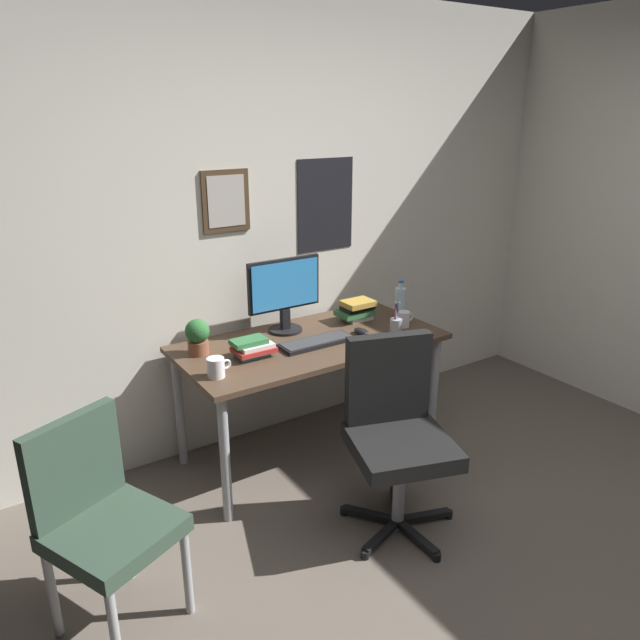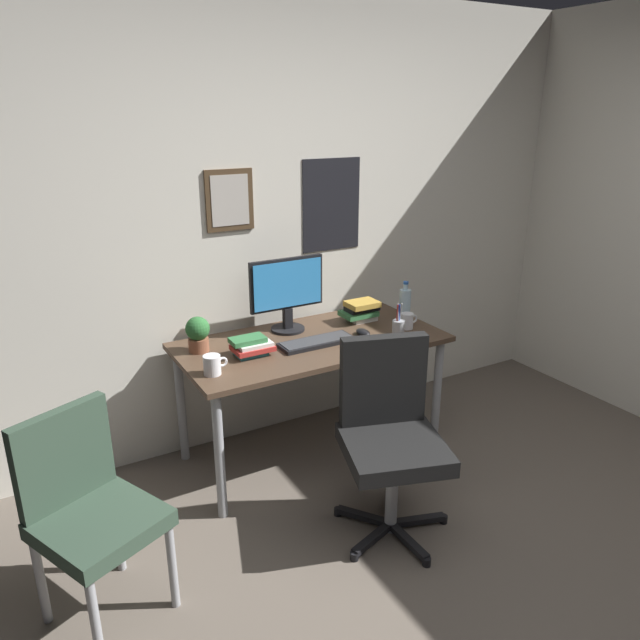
# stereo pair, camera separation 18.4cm
# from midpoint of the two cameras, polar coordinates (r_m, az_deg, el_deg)

# --- Properties ---
(wall_back) EXTENTS (4.40, 0.10, 2.60)m
(wall_back) POSITION_cam_midpoint_polar(r_m,az_deg,el_deg) (3.62, -2.65, 8.90)
(wall_back) COLOR silver
(wall_back) RESTS_ON ground_plane
(desk) EXTENTS (1.50, 0.74, 0.73)m
(desk) POSITION_cam_midpoint_polar(r_m,az_deg,el_deg) (3.43, 0.71, -3.13)
(desk) COLOR #4C3828
(desk) RESTS_ON ground_plane
(office_chair) EXTENTS (0.58, 0.60, 0.95)m
(office_chair) POSITION_cam_midpoint_polar(r_m,az_deg,el_deg) (2.93, 8.43, -10.15)
(office_chair) COLOR black
(office_chair) RESTS_ON ground_plane
(side_chair) EXTENTS (0.56, 0.56, 0.88)m
(side_chair) POSITION_cam_midpoint_polar(r_m,az_deg,el_deg) (2.59, -19.25, -16.28)
(side_chair) COLOR #334738
(side_chair) RESTS_ON ground_plane
(monitor) EXTENTS (0.46, 0.20, 0.43)m
(monitor) POSITION_cam_midpoint_polar(r_m,az_deg,el_deg) (3.47, -1.65, 2.74)
(monitor) COLOR black
(monitor) RESTS_ON desk
(keyboard) EXTENTS (0.43, 0.15, 0.03)m
(keyboard) POSITION_cam_midpoint_polar(r_m,az_deg,el_deg) (3.33, 1.26, -2.12)
(keyboard) COLOR black
(keyboard) RESTS_ON desk
(computer_mouse) EXTENTS (0.06, 0.11, 0.04)m
(computer_mouse) POSITION_cam_midpoint_polar(r_m,az_deg,el_deg) (3.47, 5.63, -1.20)
(computer_mouse) COLOR black
(computer_mouse) RESTS_ON desk
(water_bottle) EXTENTS (0.07, 0.07, 0.25)m
(water_bottle) POSITION_cam_midpoint_polar(r_m,az_deg,el_deg) (3.71, 9.49, 1.44)
(water_bottle) COLOR silver
(water_bottle) RESTS_ON desk
(coffee_mug_near) EXTENTS (0.11, 0.07, 0.09)m
(coffee_mug_near) POSITION_cam_midpoint_polar(r_m,az_deg,el_deg) (3.61, 9.77, -0.09)
(coffee_mug_near) COLOR white
(coffee_mug_near) RESTS_ON desk
(coffee_mug_far) EXTENTS (0.12, 0.09, 0.10)m
(coffee_mug_far) POSITION_cam_midpoint_polar(r_m,az_deg,el_deg) (2.98, -8.45, -4.27)
(coffee_mug_far) COLOR white
(coffee_mug_far) RESTS_ON desk
(potted_plant) EXTENTS (0.13, 0.13, 0.20)m
(potted_plant) POSITION_cam_midpoint_polar(r_m,az_deg,el_deg) (3.25, -9.97, -1.25)
(potted_plant) COLOR brown
(potted_plant) RESTS_ON desk
(pen_cup) EXTENTS (0.07, 0.07, 0.20)m
(pen_cup) POSITION_cam_midpoint_polar(r_m,az_deg,el_deg) (3.48, 8.97, -0.70)
(pen_cup) COLOR #9EA0A5
(pen_cup) RESTS_ON desk
(book_stack_left) EXTENTS (0.23, 0.17, 0.13)m
(book_stack_left) POSITION_cam_midpoint_polar(r_m,az_deg,el_deg) (3.69, 5.35, 0.91)
(book_stack_left) COLOR silver
(book_stack_left) RESTS_ON desk
(book_stack_right) EXTENTS (0.22, 0.16, 0.10)m
(book_stack_right) POSITION_cam_midpoint_polar(r_m,az_deg,el_deg) (3.19, -4.92, -2.50)
(book_stack_right) COLOR #26727A
(book_stack_right) RESTS_ON desk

